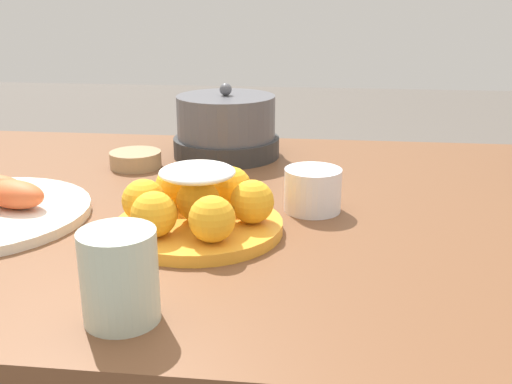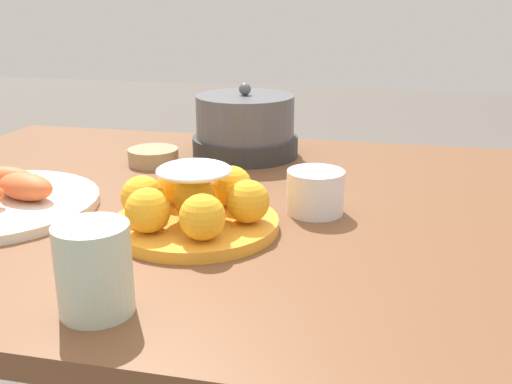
{
  "view_description": "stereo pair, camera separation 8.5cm",
  "coord_description": "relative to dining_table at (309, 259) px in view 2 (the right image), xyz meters",
  "views": [
    {
      "loc": [
        0.02,
        -0.86,
        1.02
      ],
      "look_at": [
        -0.07,
        -0.06,
        0.75
      ],
      "focal_mm": 42.0,
      "sensor_mm": 36.0,
      "label": 1
    },
    {
      "loc": [
        0.11,
        -0.85,
        1.02
      ],
      "look_at": [
        -0.07,
        -0.06,
        0.75
      ],
      "focal_mm": 42.0,
      "sensor_mm": 36.0,
      "label": 2
    }
  ],
  "objects": [
    {
      "name": "dining_table",
      "position": [
        0.0,
        0.0,
        0.0
      ],
      "size": [
        1.5,
        0.89,
        0.71
      ],
      "color": "brown",
      "rests_on": "ground_plane"
    },
    {
      "name": "cake_plate",
      "position": [
        -0.14,
        -0.12,
        0.12
      ],
      "size": [
        0.23,
        0.23,
        0.1
      ],
      "color": "gold",
      "rests_on": "dining_table"
    },
    {
      "name": "sauce_bowl",
      "position": [
        -0.32,
        0.18,
        0.1
      ],
      "size": [
        0.1,
        0.1,
        0.03
      ],
      "color": "tan",
      "rests_on": "dining_table"
    },
    {
      "name": "cup_near",
      "position": [
        -0.17,
        -0.36,
        0.13
      ],
      "size": [
        0.08,
        0.08,
        0.09
      ],
      "color": "beige",
      "rests_on": "dining_table"
    },
    {
      "name": "cup_far",
      "position": [
        0.01,
        -0.02,
        0.12
      ],
      "size": [
        0.08,
        0.08,
        0.06
      ],
      "color": "white",
      "rests_on": "dining_table"
    },
    {
      "name": "warming_pot",
      "position": [
        -0.17,
        0.28,
        0.14
      ],
      "size": [
        0.21,
        0.21,
        0.14
      ],
      "color": "#2D2D2D",
      "rests_on": "dining_table"
    }
  ]
}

